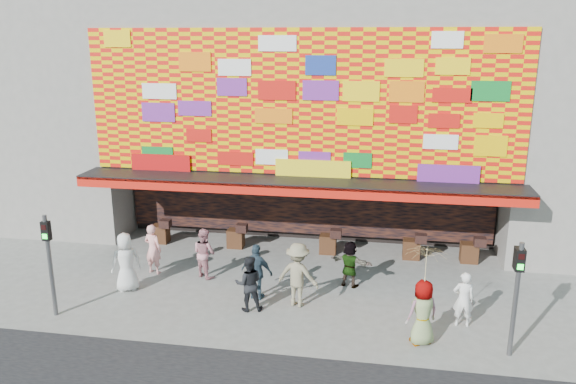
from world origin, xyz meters
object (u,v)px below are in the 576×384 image
(signal_right, at_px, (517,287))
(ped_a, at_px, (126,262))
(ped_g, at_px, (423,313))
(ped_i, at_px, (204,253))
(ped_h, at_px, (463,299))
(ped_d, at_px, (298,275))
(ped_e, at_px, (257,272))
(ped_c, at_px, (249,283))
(ped_b, at_px, (153,249))
(signal_left, at_px, (49,254))
(parasol, at_px, (426,265))
(ped_f, at_px, (350,264))

(signal_right, bearing_deg, ped_a, 170.30)
(ped_g, bearing_deg, ped_i, -52.28)
(ped_g, distance_m, ped_h, 1.63)
(ped_d, height_order, ped_e, ped_d)
(signal_right, height_order, ped_c, signal_right)
(signal_right, height_order, ped_a, signal_right)
(ped_b, bearing_deg, signal_right, 177.12)
(ped_b, xyz_separation_m, ped_h, (9.79, -1.96, -0.07))
(signal_left, height_order, ped_c, signal_left)
(ped_c, height_order, parasol, parasol)
(ped_c, relative_size, ped_i, 1.00)
(ped_b, bearing_deg, ped_h, -177.17)
(ped_d, bearing_deg, ped_f, -117.69)
(ped_d, bearing_deg, ped_h, -171.40)
(ped_c, distance_m, ped_g, 4.96)
(signal_left, bearing_deg, ped_h, 6.73)
(ped_d, relative_size, ped_i, 1.16)
(signal_right, xyz_separation_m, ped_d, (-5.65, 1.79, -0.89))
(ped_b, distance_m, ped_c, 4.31)
(ped_h, relative_size, parasol, 0.83)
(ped_c, bearing_deg, ped_b, -43.03)
(ped_h, bearing_deg, ped_a, -6.37)
(ped_c, relative_size, parasol, 0.87)
(ped_d, bearing_deg, ped_c, 35.52)
(signal_right, distance_m, ped_d, 5.99)
(ped_d, xyz_separation_m, ped_e, (-1.29, 0.22, -0.10))
(signal_left, xyz_separation_m, ped_e, (5.46, 2.01, -0.99))
(ped_c, height_order, ped_d, ped_d)
(ped_f, xyz_separation_m, ped_g, (2.07, -3.18, 0.13))
(ped_b, xyz_separation_m, ped_f, (6.57, 0.08, -0.11))
(signal_left, xyz_separation_m, signal_right, (12.40, 0.00, 0.00))
(signal_left, distance_m, signal_right, 12.40)
(ped_a, xyz_separation_m, ped_d, (5.44, -0.11, 0.03))
(ped_h, bearing_deg, ped_b, -14.54)
(ped_e, xyz_separation_m, ped_i, (-2.08, 1.31, -0.04))
(ped_a, relative_size, ped_h, 1.19)
(ped_e, distance_m, parasol, 5.27)
(ped_c, bearing_deg, ped_f, -157.22)
(ped_e, bearing_deg, ped_h, -172.90)
(ped_i, relative_size, parasol, 0.87)
(ped_c, relative_size, ped_h, 1.05)
(ped_i, height_order, parasol, parasol)
(ped_a, relative_size, ped_b, 1.10)
(ped_d, xyz_separation_m, ped_g, (3.49, -1.59, -0.09))
(ped_h, bearing_deg, ped_d, -8.69)
(signal_left, relative_size, ped_d, 1.55)
(ped_e, bearing_deg, ped_b, -5.06)
(signal_left, relative_size, ped_b, 1.75)
(signal_right, relative_size, ped_c, 1.81)
(ped_d, bearing_deg, signal_right, 176.48)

